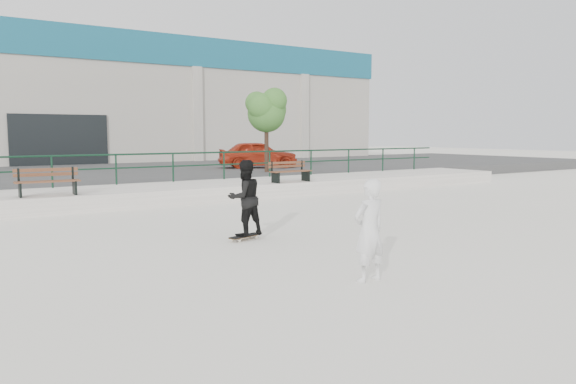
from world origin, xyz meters
TOP-DOWN VIEW (x-y plane):
  - ground at (0.00, 0.00)m, footprint 120.00×120.00m
  - ledge at (0.00, 9.50)m, footprint 30.00×3.00m
  - parking_strip at (0.00, 18.00)m, footprint 60.00×14.00m
  - railing at (-0.00, 10.80)m, footprint 28.00×0.06m
  - commercial_building at (-0.00, 31.99)m, footprint 44.20×16.33m
  - bench_left at (-3.56, 8.58)m, footprint 1.69×0.58m
  - bench_right at (4.37, 8.46)m, footprint 1.61×0.55m
  - tree at (6.36, 13.20)m, footprint 2.05×1.82m
  - red_car at (7.59, 16.06)m, footprint 4.18×2.87m
  - skateboard at (-0.93, 2.27)m, footprint 0.80×0.42m
  - standing_skater at (-0.93, 2.27)m, footprint 0.79×0.63m
  - seated_skater at (-1.00, -1.63)m, footprint 0.58×0.39m

SIDE VIEW (x-z plane):
  - ground at x=0.00m, z-range 0.00..0.00m
  - skateboard at x=-0.93m, z-range 0.03..0.12m
  - ledge at x=0.00m, z-range 0.00..0.50m
  - parking_strip at x=0.00m, z-range 0.00..0.50m
  - seated_skater at x=-1.00m, z-range 0.00..1.55m
  - bench_right at x=4.37m, z-range 0.50..1.23m
  - standing_skater at x=-0.93m, z-range 0.09..1.66m
  - bench_left at x=-3.56m, z-range 0.50..1.26m
  - red_car at x=7.59m, z-range 0.50..1.82m
  - railing at x=0.00m, z-range 0.73..1.76m
  - tree at x=6.36m, z-range 1.41..5.06m
  - commercial_building at x=0.00m, z-range 0.58..8.58m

